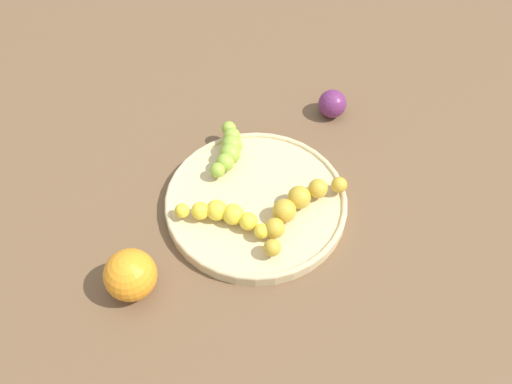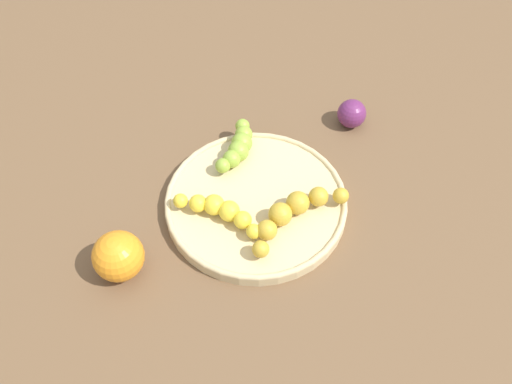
{
  "view_description": "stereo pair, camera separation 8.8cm",
  "coord_description": "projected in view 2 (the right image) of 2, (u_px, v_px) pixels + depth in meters",
  "views": [
    {
      "loc": [
        -0.2,
        -0.5,
        0.73
      ],
      "look_at": [
        0.0,
        0.0,
        0.04
      ],
      "focal_mm": 39.08,
      "sensor_mm": 36.0,
      "label": 1
    },
    {
      "loc": [
        -0.12,
        -0.52,
        0.73
      ],
      "look_at": [
        0.0,
        0.0,
        0.04
      ],
      "focal_mm": 39.08,
      "sensor_mm": 36.0,
      "label": 2
    }
  ],
  "objects": [
    {
      "name": "banana_spotted",
      "position": [
        293.0,
        212.0,
        0.85
      ],
      "size": [
        0.17,
        0.1,
        0.04
      ],
      "rotation": [
        0.0,
        0.0,
        2.01
      ],
      "color": "gold",
      "rests_on": "fruit_bowl"
    },
    {
      "name": "fruit_bowl",
      "position": [
        256.0,
        202.0,
        0.9
      ],
      "size": [
        0.29,
        0.29,
        0.02
      ],
      "color": "#D1B784",
      "rests_on": "ground_plane"
    },
    {
      "name": "banana_green",
      "position": [
        238.0,
        147.0,
        0.94
      ],
      "size": [
        0.08,
        0.11,
        0.04
      ],
      "rotation": [
        0.0,
        0.0,
        5.73
      ],
      "color": "#8CAD38",
      "rests_on": "fruit_bowl"
    },
    {
      "name": "plum_purple",
      "position": [
        352.0,
        114.0,
        1.0
      ],
      "size": [
        0.05,
        0.05,
        0.05
      ],
      "primitive_type": "sphere",
      "color": "#662659",
      "rests_on": "ground_plane"
    },
    {
      "name": "banana_yellow",
      "position": [
        220.0,
        210.0,
        0.86
      ],
      "size": [
        0.12,
        0.1,
        0.03
      ],
      "rotation": [
        0.0,
        0.0,
        0.88
      ],
      "color": "yellow",
      "rests_on": "fruit_bowl"
    },
    {
      "name": "orange_fruit",
      "position": [
        118.0,
        256.0,
        0.81
      ],
      "size": [
        0.08,
        0.08,
        0.08
      ],
      "primitive_type": "sphere",
      "color": "orange",
      "rests_on": "ground_plane"
    },
    {
      "name": "ground_plane",
      "position": [
        256.0,
        206.0,
        0.91
      ],
      "size": [
        2.4,
        2.4,
        0.0
      ],
      "primitive_type": "plane",
      "color": "brown"
    }
  ]
}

